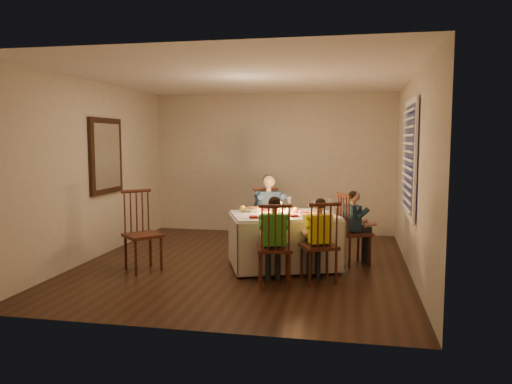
% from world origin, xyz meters
% --- Properties ---
extents(ground, '(5.00, 5.00, 0.00)m').
position_xyz_m(ground, '(0.00, 0.00, 0.00)').
color(ground, black).
rests_on(ground, ground).
extents(wall_left, '(0.02, 5.00, 2.60)m').
position_xyz_m(wall_left, '(-2.25, 0.00, 1.30)').
color(wall_left, beige).
rests_on(wall_left, ground).
extents(wall_right, '(0.02, 5.00, 2.60)m').
position_xyz_m(wall_right, '(2.25, 0.00, 1.30)').
color(wall_right, beige).
rests_on(wall_right, ground).
extents(wall_back, '(4.50, 0.02, 2.60)m').
position_xyz_m(wall_back, '(0.00, 2.50, 1.30)').
color(wall_back, beige).
rests_on(wall_back, ground).
extents(ceiling, '(5.00, 5.00, 0.00)m').
position_xyz_m(ceiling, '(0.00, 0.00, 2.60)').
color(ceiling, white).
rests_on(ceiling, wall_back).
extents(dining_table, '(1.69, 1.45, 0.71)m').
position_xyz_m(dining_table, '(0.57, -0.06, 0.53)').
color(dining_table, silver).
rests_on(dining_table, ground).
extents(chair_adult, '(0.54, 0.54, 1.01)m').
position_xyz_m(chair_adult, '(0.24, 0.67, 0.00)').
color(chair_adult, '#39160F').
rests_on(chair_adult, ground).
extents(chair_near_left, '(0.49, 0.48, 1.01)m').
position_xyz_m(chair_near_left, '(0.58, -0.92, 0.00)').
color(chair_near_left, '#39160F').
rests_on(chair_near_left, ground).
extents(chair_near_right, '(0.54, 0.53, 1.01)m').
position_xyz_m(chair_near_right, '(1.09, -0.68, 0.00)').
color(chair_near_right, '#39160F').
rests_on(chair_near_right, ground).
extents(chair_end, '(0.54, 0.55, 1.01)m').
position_xyz_m(chair_end, '(1.52, 0.28, 0.00)').
color(chair_end, '#39160F').
rests_on(chair_end, ground).
extents(chair_extra, '(0.61, 0.61, 1.08)m').
position_xyz_m(chair_extra, '(-1.26, -0.58, 0.00)').
color(chair_extra, '#39160F').
rests_on(chair_extra, ground).
extents(adult, '(0.57, 0.55, 1.22)m').
position_xyz_m(adult, '(0.24, 0.67, 0.00)').
color(adult, '#33547F').
rests_on(adult, ground).
extents(child_green, '(0.43, 0.40, 1.08)m').
position_xyz_m(child_green, '(0.58, -0.92, 0.00)').
color(child_green, green).
rests_on(child_green, ground).
extents(child_yellow, '(0.43, 0.42, 1.04)m').
position_xyz_m(child_yellow, '(1.09, -0.68, 0.00)').
color(child_yellow, yellow).
rests_on(child_yellow, ground).
extents(child_teal, '(0.43, 0.44, 1.04)m').
position_xyz_m(child_teal, '(1.52, 0.28, 0.00)').
color(child_teal, '#182C3D').
rests_on(child_teal, ground).
extents(setting_adult, '(0.33, 0.33, 0.02)m').
position_xyz_m(setting_adult, '(0.45, 0.23, 0.75)').
color(setting_adult, white).
rests_on(setting_adult, dining_table).
extents(setting_green, '(0.33, 0.33, 0.02)m').
position_xyz_m(setting_green, '(0.40, -0.43, 0.75)').
color(setting_green, white).
rests_on(setting_green, dining_table).
extents(setting_yellow, '(0.33, 0.33, 0.02)m').
position_xyz_m(setting_yellow, '(0.90, -0.21, 0.75)').
color(setting_yellow, white).
rests_on(setting_yellow, dining_table).
extents(setting_teal, '(0.33, 0.33, 0.02)m').
position_xyz_m(setting_teal, '(1.02, 0.08, 0.75)').
color(setting_teal, white).
rests_on(setting_teal, dining_table).
extents(candle_left, '(0.06, 0.06, 0.10)m').
position_xyz_m(candle_left, '(0.52, -0.08, 0.79)').
color(candle_left, silver).
rests_on(candle_left, dining_table).
extents(candle_right, '(0.06, 0.06, 0.10)m').
position_xyz_m(candle_right, '(0.63, -0.04, 0.79)').
color(candle_right, silver).
rests_on(candle_right, dining_table).
extents(squash, '(0.09, 0.09, 0.09)m').
position_xyz_m(squash, '(-0.03, 0.04, 0.78)').
color(squash, yellow).
rests_on(squash, dining_table).
extents(orange_fruit, '(0.08, 0.08, 0.08)m').
position_xyz_m(orange_fruit, '(0.72, 0.05, 0.78)').
color(orange_fruit, orange).
rests_on(orange_fruit, dining_table).
extents(serving_bowl, '(0.28, 0.28, 0.06)m').
position_xyz_m(serving_bowl, '(0.14, 0.05, 0.77)').
color(serving_bowl, white).
rests_on(serving_bowl, dining_table).
extents(wall_mirror, '(0.06, 0.95, 1.15)m').
position_xyz_m(wall_mirror, '(-2.22, 0.30, 1.50)').
color(wall_mirror, black).
rests_on(wall_mirror, wall_left).
extents(window_blinds, '(0.07, 1.34, 1.54)m').
position_xyz_m(window_blinds, '(2.21, 0.10, 1.50)').
color(window_blinds, black).
rests_on(window_blinds, wall_right).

